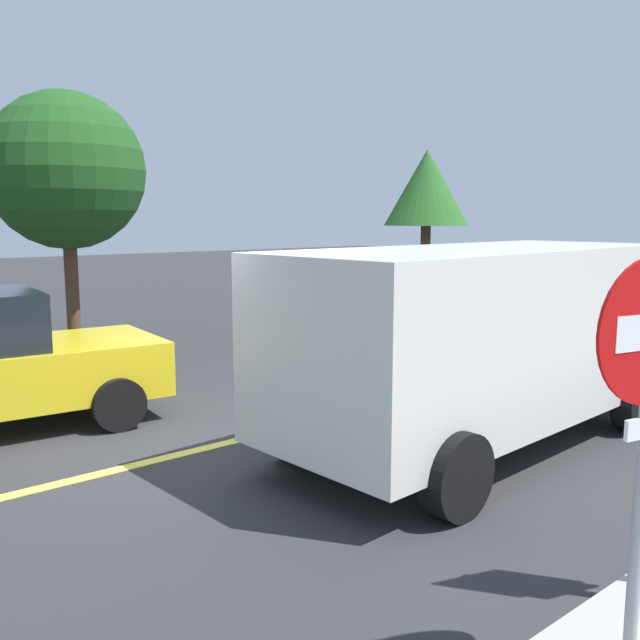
% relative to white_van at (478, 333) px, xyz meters
% --- Properties ---
extents(ground_plane, '(80.00, 80.00, 0.00)m').
position_rel_white_van_xyz_m(ground_plane, '(-2.40, 1.79, -1.27)').
color(ground_plane, '#2D2D30').
extents(lane_marking_centre, '(28.00, 0.16, 0.01)m').
position_rel_white_van_xyz_m(lane_marking_centre, '(0.60, 1.79, -1.26)').
color(lane_marking_centre, '#E0D14C').
extents(white_van, '(5.30, 2.50, 2.20)m').
position_rel_white_van_xyz_m(white_van, '(0.00, 0.00, 0.00)').
color(white_van, silver).
rests_on(white_van, ground_plane).
extents(car_black_mid_road, '(4.73, 2.32, 1.56)m').
position_rel_white_van_xyz_m(car_black_mid_road, '(7.69, 2.56, -0.48)').
color(car_black_mid_road, black).
rests_on(car_black_mid_road, ground_plane).
extents(tree_left_verge, '(2.54, 2.54, 4.56)m').
position_rel_white_van_xyz_m(tree_left_verge, '(9.73, 9.43, 2.13)').
color(tree_left_verge, '#513823').
rests_on(tree_left_verge, ground_plane).
extents(tree_centre_verge, '(3.00, 3.00, 4.91)m').
position_rel_white_van_xyz_m(tree_centre_verge, '(-1.29, 8.80, 2.13)').
color(tree_centre_verge, '#513823').
rests_on(tree_centre_verge, ground_plane).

